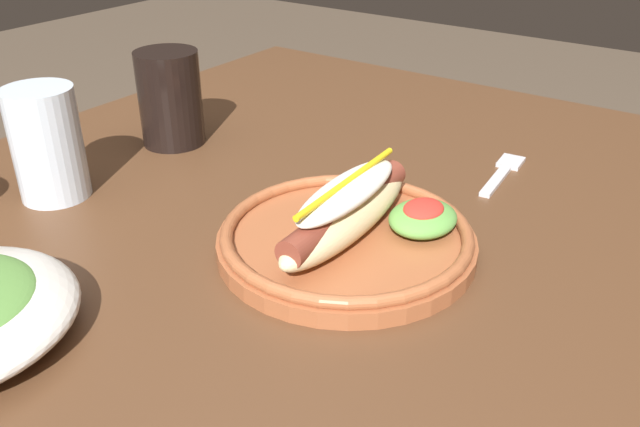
{
  "coord_description": "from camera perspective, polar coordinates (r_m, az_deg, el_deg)",
  "views": [
    {
      "loc": [
        -0.39,
        -0.38,
        1.07
      ],
      "look_at": [
        0.06,
        -0.06,
        0.77
      ],
      "focal_mm": 37.61,
      "sensor_mm": 36.0,
      "label": 1
    }
  ],
  "objects": [
    {
      "name": "dining_table",
      "position": [
        0.7,
        -7.42,
        -10.34
      ],
      "size": [
        1.22,
        0.85,
        0.74
      ],
      "color": "#51331E",
      "rests_on": "ground_plane"
    },
    {
      "name": "hot_dog_plate",
      "position": [
        0.62,
        2.62,
        -1.37
      ],
      "size": [
        0.24,
        0.24,
        0.08
      ],
      "color": "#9E5633",
      "rests_on": "dining_table"
    },
    {
      "name": "fork",
      "position": [
        0.81,
        15.32,
        3.46
      ],
      "size": [
        0.12,
        0.03,
        0.0
      ],
      "rotation": [
        0.0,
        0.0,
        0.09
      ],
      "color": "silver",
      "rests_on": "dining_table"
    },
    {
      "name": "soda_cup",
      "position": [
        0.87,
        -12.63,
        9.55
      ],
      "size": [
        0.08,
        0.08,
        0.12
      ],
      "primitive_type": "cylinder",
      "color": "black",
      "rests_on": "dining_table"
    },
    {
      "name": "water_cup",
      "position": [
        0.76,
        -22.21,
        5.51
      ],
      "size": [
        0.07,
        0.07,
        0.12
      ],
      "primitive_type": "cylinder",
      "color": "silver",
      "rests_on": "dining_table"
    }
  ]
}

